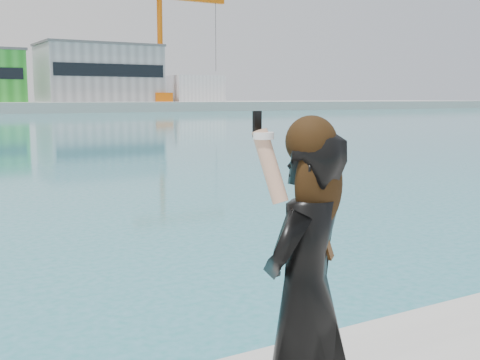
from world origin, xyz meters
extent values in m
cube|color=gray|center=(40.00, 128.00, 8.00)|extent=(25.00, 15.00, 12.00)
cube|color=black|center=(40.00, 120.40, 8.60)|extent=(23.75, 0.20, 2.64)
cube|color=#59595B|center=(40.00, 128.00, 14.25)|extent=(25.50, 15.30, 0.50)
cube|color=silver|center=(62.00, 126.00, 5.00)|extent=(12.00, 10.00, 6.00)
cube|color=orange|center=(52.00, 122.00, 3.00)|extent=(4.00, 4.00, 2.00)
cylinder|color=orange|center=(52.00, 122.00, 15.00)|extent=(1.20, 1.20, 22.00)
cylinder|color=black|center=(66.00, 122.00, 17.00)|extent=(0.10, 0.10, 16.00)
cylinder|color=silver|center=(22.00, 121.00, 6.00)|extent=(0.16, 0.16, 8.00)
cube|color=orange|center=(22.60, 121.00, 9.40)|extent=(1.20, 0.04, 0.80)
imported|color=black|center=(-0.74, -0.27, 1.71)|extent=(0.78, 0.67, 1.81)
sphere|color=black|center=(-0.73, -0.29, 2.55)|extent=(0.28, 0.28, 0.28)
ellipsoid|color=black|center=(-0.71, -0.34, 2.32)|extent=(0.30, 0.16, 0.48)
cylinder|color=tan|center=(-0.98, -0.27, 2.43)|extent=(0.16, 0.23, 0.39)
cylinder|color=white|center=(-0.99, -0.24, 2.59)|extent=(0.11, 0.11, 0.04)
cube|color=black|center=(-1.01, -0.20, 2.65)|extent=(0.07, 0.04, 0.13)
cube|color=#4C2D14|center=(-0.67, -0.34, 2.07)|extent=(0.24, 0.12, 0.37)
camera|label=1|loc=(-2.69, -2.82, 2.78)|focal=45.00mm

